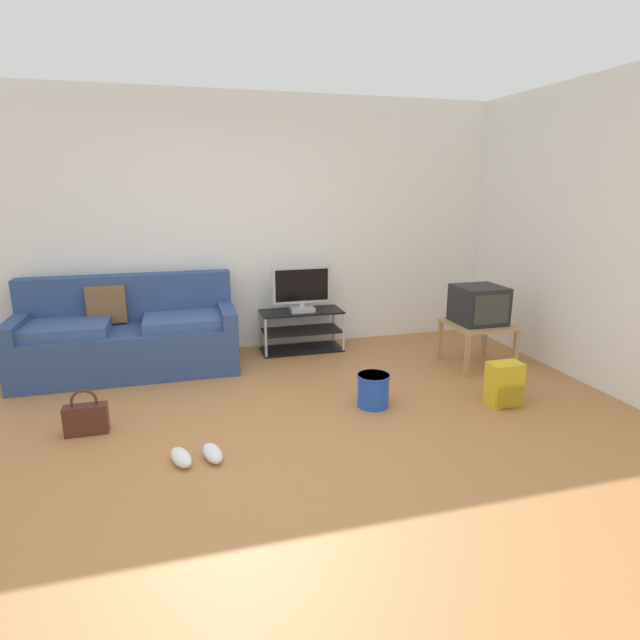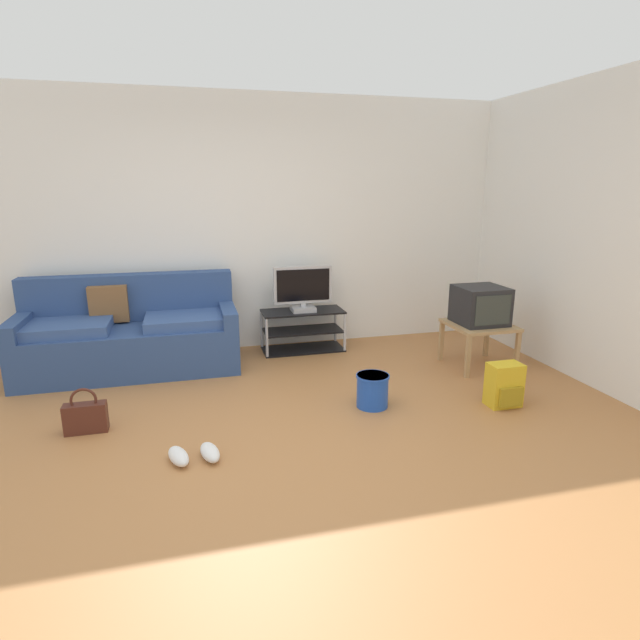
# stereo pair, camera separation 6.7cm
# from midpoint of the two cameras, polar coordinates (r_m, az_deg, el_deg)

# --- Properties ---
(ground_plane) EXTENTS (9.00, 9.80, 0.02)m
(ground_plane) POSITION_cam_midpoint_polar(r_m,az_deg,el_deg) (3.67, -5.82, -14.33)
(ground_plane) COLOR #B27542
(wall_back) EXTENTS (9.00, 0.10, 2.70)m
(wall_back) POSITION_cam_midpoint_polar(r_m,az_deg,el_deg) (5.66, -10.50, 10.25)
(wall_back) COLOR white
(wall_back) RESTS_ON ground_plane
(wall_right) EXTENTS (0.10, 3.60, 2.70)m
(wall_right) POSITION_cam_midpoint_polar(r_m,az_deg,el_deg) (5.37, 26.32, 8.78)
(wall_right) COLOR white
(wall_right) RESTS_ON ground_plane
(couch) EXTENTS (2.03, 0.81, 0.91)m
(couch) POSITION_cam_midpoint_polar(r_m,az_deg,el_deg) (5.34, -20.81, -1.74)
(couch) COLOR navy
(couch) RESTS_ON ground_plane
(tv_stand) EXTENTS (0.89, 0.40, 0.45)m
(tv_stand) POSITION_cam_midpoint_polar(r_m,az_deg,el_deg) (5.64, -2.42, -1.17)
(tv_stand) COLOR black
(tv_stand) RESTS_ON ground_plane
(flat_tv) EXTENTS (0.63, 0.22, 0.49)m
(flat_tv) POSITION_cam_midpoint_polar(r_m,az_deg,el_deg) (5.51, -2.41, 3.42)
(flat_tv) COLOR #B2B2B7
(flat_tv) RESTS_ON tv_stand
(side_table) EXTENTS (0.59, 0.59, 0.44)m
(side_table) POSITION_cam_midpoint_polar(r_m,az_deg,el_deg) (5.34, 16.78, -0.94)
(side_table) COLOR tan
(side_table) RESTS_ON ground_plane
(crt_tv) EXTENTS (0.45, 0.45, 0.37)m
(crt_tv) POSITION_cam_midpoint_polar(r_m,az_deg,el_deg) (5.29, 16.88, 1.65)
(crt_tv) COLOR #232326
(crt_tv) RESTS_ON side_table
(backpack) EXTENTS (0.27, 0.25, 0.36)m
(backpack) POSITION_cam_midpoint_polar(r_m,az_deg,el_deg) (4.52, 19.37, -6.74)
(backpack) COLOR gold
(backpack) RESTS_ON ground_plane
(handbag) EXTENTS (0.30, 0.11, 0.35)m
(handbag) POSITION_cam_midpoint_polar(r_m,az_deg,el_deg) (4.19, -24.98, -9.84)
(handbag) COLOR #4C2319
(handbag) RESTS_ON ground_plane
(cleaning_bucket) EXTENTS (0.27, 0.27, 0.27)m
(cleaning_bucket) POSITION_cam_midpoint_polar(r_m,az_deg,el_deg) (4.26, 5.49, -7.66)
(cleaning_bucket) COLOR blue
(cleaning_bucket) RESTS_ON ground_plane
(sneakers_pair) EXTENTS (0.38, 0.28, 0.09)m
(sneakers_pair) POSITION_cam_midpoint_polar(r_m,az_deg,el_deg) (3.59, -14.03, -14.37)
(sneakers_pair) COLOR white
(sneakers_pair) RESTS_ON ground_plane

